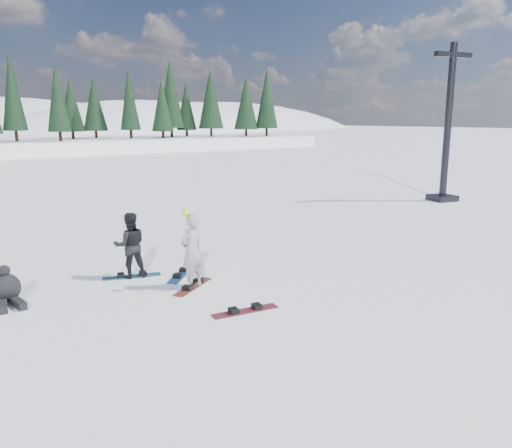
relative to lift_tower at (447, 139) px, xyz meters
The scene contains 9 objects.
ground 16.56m from the lift_tower, 161.26° to the right, with size 420.00×420.00×0.00m, color white.
lift_tower is the anchor object (origin of this frame).
snowboarder_woman 17.48m from the lift_tower, 164.99° to the right, with size 0.79×0.63×2.02m.
snowboarder_man 18.04m from the lift_tower, behind, with size 0.84×0.66×1.74m, color black.
seated_rider 21.10m from the lift_tower, behind, with size 0.64×1.04×0.88m.
snowboard_woman 17.62m from the lift_tower, 164.99° to the right, with size 1.50×0.28×0.03m, color maroon.
snowboard_man 18.17m from the lift_tower, behind, with size 1.50×0.28×0.03m, color #186C86.
snowboard_loose_a 17.20m from the lift_tower, 168.20° to the right, with size 1.50×0.28×0.03m, color navy.
snowboard_loose_b 18.11m from the lift_tower, 158.39° to the right, with size 1.50×0.28×0.03m, color maroon.
Camera 1 is at (-6.88, -9.79, 4.11)m, focal length 35.00 mm.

